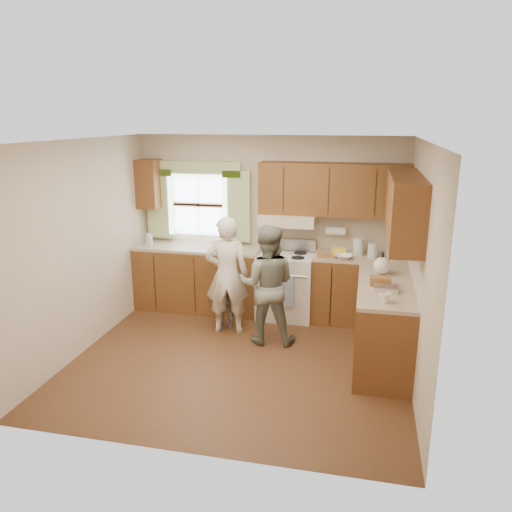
% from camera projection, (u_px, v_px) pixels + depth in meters
% --- Properties ---
extents(room, '(3.80, 3.80, 3.80)m').
position_uv_depth(room, '(239.00, 256.00, 5.51)').
color(room, '#503019').
rests_on(room, ground).
extents(kitchen_fixtures, '(3.80, 2.25, 2.15)m').
position_uv_depth(kitchen_fixtures, '(306.00, 268.00, 6.50)').
color(kitchen_fixtures, '#4E2910').
rests_on(kitchen_fixtures, ground).
extents(stove, '(0.76, 0.67, 1.07)m').
position_uv_depth(stove, '(286.00, 284.00, 7.00)').
color(stove, silver).
rests_on(stove, ground).
extents(woman_left, '(0.61, 0.45, 1.54)m').
position_uv_depth(woman_left, '(227.00, 275.00, 6.41)').
color(woman_left, silver).
rests_on(woman_left, ground).
extents(woman_right, '(0.78, 0.64, 1.50)m').
position_uv_depth(woman_right, '(267.00, 285.00, 6.12)').
color(woman_right, '#243A25').
rests_on(woman_right, ground).
extents(child, '(0.52, 0.39, 0.81)m').
position_uv_depth(child, '(226.00, 299.00, 6.62)').
color(child, gray).
rests_on(child, ground).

